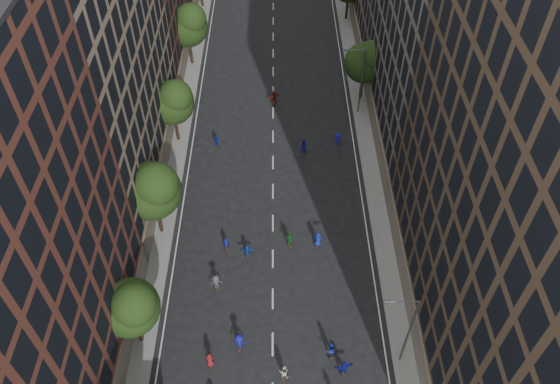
% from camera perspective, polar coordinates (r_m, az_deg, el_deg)
% --- Properties ---
extents(ground, '(240.00, 240.00, 0.00)m').
position_cam_1_polar(ground, '(65.01, -0.74, 5.53)').
color(ground, black).
rests_on(ground, ground).
extents(sidewalk_left, '(4.00, 105.00, 0.15)m').
position_cam_1_polar(sidewalk_left, '(71.87, -10.47, 9.37)').
color(sidewalk_left, slate).
rests_on(sidewalk_left, ground).
extents(sidewalk_right, '(4.00, 105.00, 0.15)m').
position_cam_1_polar(sidewalk_right, '(71.72, 9.04, 9.50)').
color(sidewalk_right, slate).
rests_on(sidewalk_right, ground).
extents(bldg_left_b, '(14.00, 26.00, 34.00)m').
position_cam_1_polar(bldg_left_b, '(54.55, -22.07, 15.09)').
color(bldg_left_b, '#846E56').
rests_on(bldg_left_b, ground).
extents(tree_left_1, '(4.80, 4.80, 8.21)m').
position_cam_1_polar(tree_left_1, '(45.12, -15.28, -11.49)').
color(tree_left_1, black).
rests_on(tree_left_1, ground).
extents(tree_left_2, '(5.60, 5.60, 9.45)m').
position_cam_1_polar(tree_left_2, '(51.64, -13.12, 0.30)').
color(tree_left_2, black).
rests_on(tree_left_2, ground).
extents(tree_left_3, '(5.00, 5.00, 8.58)m').
position_cam_1_polar(tree_left_3, '(62.29, -11.11, 9.32)').
color(tree_left_3, black).
rests_on(tree_left_3, ground).
extents(tree_left_4, '(5.40, 5.40, 9.08)m').
position_cam_1_polar(tree_left_4, '(75.34, -9.54, 16.90)').
color(tree_left_4, black).
rests_on(tree_left_4, ground).
extents(tree_right_a, '(5.00, 5.00, 8.39)m').
position_cam_1_polar(tree_right_a, '(68.75, 9.03, 13.37)').
color(tree_right_a, black).
rests_on(tree_right_a, ground).
extents(streetlamp_near, '(2.64, 0.22, 9.06)m').
position_cam_1_polar(streetlamp_near, '(44.15, 13.14, -13.73)').
color(streetlamp_near, '#595B60').
rests_on(streetlamp_near, ground).
extents(streetlamp_far, '(2.64, 0.22, 9.06)m').
position_cam_1_polar(streetlamp_far, '(66.51, 8.39, 11.71)').
color(streetlamp_far, '#595B60').
rests_on(streetlamp_far, ground).
extents(skater_2, '(1.11, 1.01, 1.84)m').
position_cam_1_polar(skater_2, '(47.19, 5.26, -16.10)').
color(skater_2, '#122796').
rests_on(skater_2, ground).
extents(skater_3, '(1.26, 0.80, 1.87)m').
position_cam_1_polar(skater_3, '(47.42, -4.26, -15.40)').
color(skater_3, '#171298').
rests_on(skater_3, ground).
extents(skater_5, '(1.64, 0.82, 1.69)m').
position_cam_1_polar(skater_5, '(46.66, 6.67, -17.81)').
color(skater_5, '#121795').
rests_on(skater_5, ground).
extents(skater_6, '(0.81, 0.56, 1.60)m').
position_cam_1_polar(skater_6, '(47.08, -7.33, -17.04)').
color(skater_6, maroon).
rests_on(skater_6, ground).
extents(skater_8, '(0.89, 0.75, 1.64)m').
position_cam_1_polar(skater_8, '(46.27, 0.40, -18.28)').
color(skater_8, silver).
rests_on(skater_8, ground).
extents(skater_9, '(1.24, 0.87, 1.74)m').
position_cam_1_polar(skater_9, '(50.79, -6.68, -9.37)').
color(skater_9, '#444549').
rests_on(skater_9, ground).
extents(skater_10, '(1.17, 0.73, 1.85)m').
position_cam_1_polar(skater_10, '(53.35, 1.04, -4.96)').
color(skater_10, '#1D6225').
rests_on(skater_10, ground).
extents(skater_11, '(1.42, 0.56, 1.50)m').
position_cam_1_polar(skater_11, '(52.78, -3.43, -6.18)').
color(skater_11, '#1646B7').
rests_on(skater_11, ground).
extents(skater_12, '(0.91, 0.67, 1.72)m').
position_cam_1_polar(skater_12, '(53.53, 3.99, -4.99)').
color(skater_12, '#1525AD').
rests_on(skater_12, ground).
extents(skater_13, '(0.62, 0.48, 1.50)m').
position_cam_1_polar(skater_13, '(53.47, -5.66, -5.43)').
color(skater_13, navy).
rests_on(skater_13, ground).
extents(skater_14, '(0.93, 0.75, 1.82)m').
position_cam_1_polar(skater_14, '(62.70, 2.44, 4.75)').
color(skater_14, '#17139C').
rests_on(skater_14, ground).
extents(skater_15, '(1.11, 0.64, 1.71)m').
position_cam_1_polar(skater_15, '(63.94, 6.05, 5.41)').
color(skater_15, '#1513A0').
rests_on(skater_15, ground).
extents(skater_16, '(1.04, 0.74, 1.63)m').
position_cam_1_polar(skater_16, '(63.96, -6.61, 5.32)').
color(skater_16, '#1630BA').
rests_on(skater_16, ground).
extents(skater_17, '(1.84, 1.24, 1.91)m').
position_cam_1_polar(skater_17, '(69.72, -0.62, 9.81)').
color(skater_17, maroon).
rests_on(skater_17, ground).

